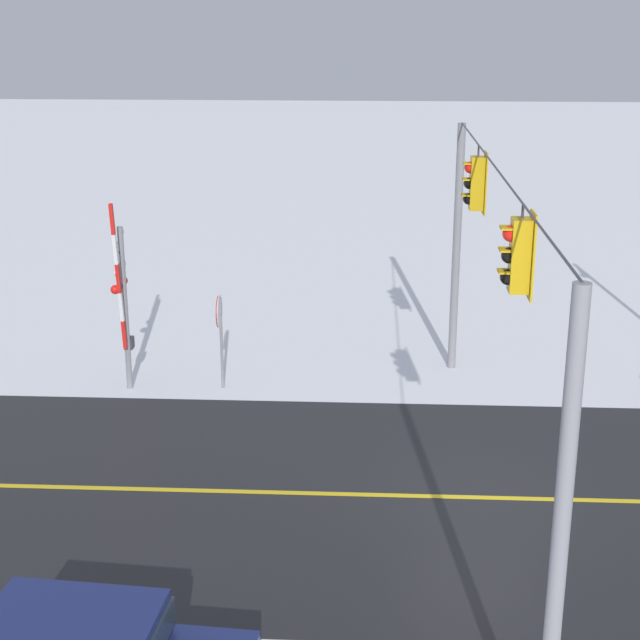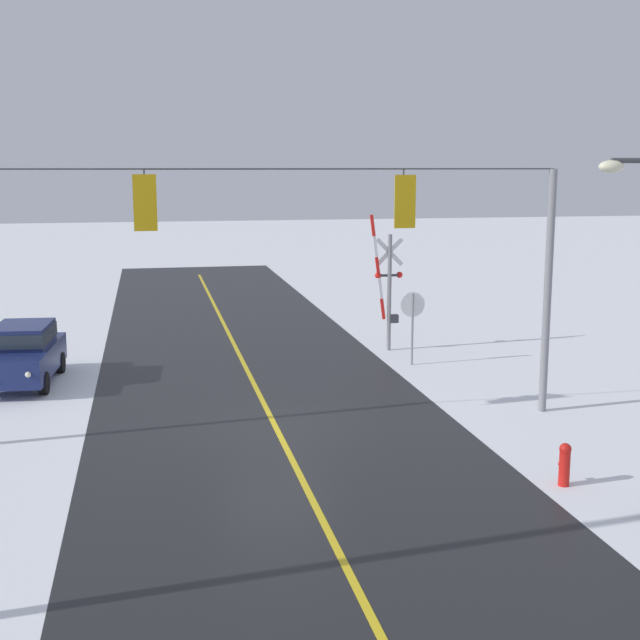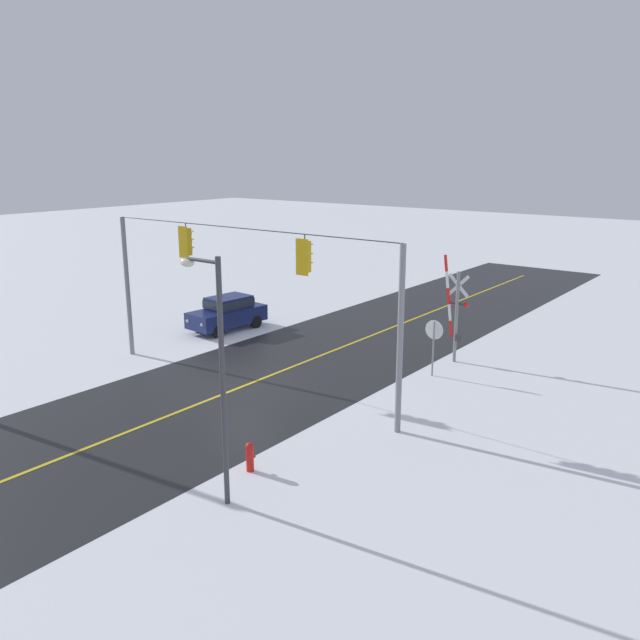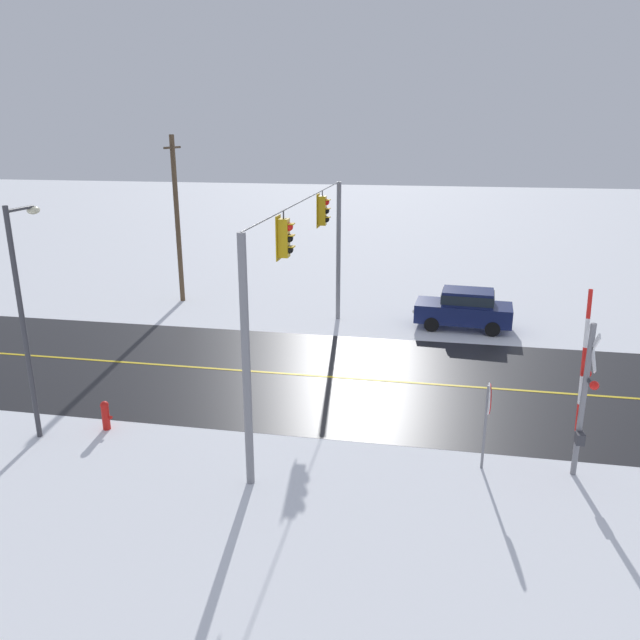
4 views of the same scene
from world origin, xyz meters
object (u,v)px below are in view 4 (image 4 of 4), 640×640
object	(u,v)px
parked_car_navy	(465,307)
fire_hydrant	(106,414)
utility_pole	(177,218)
stop_sign	(488,407)
railroad_crossing	(585,390)
streetlamp_near	(25,302)

from	to	relation	value
parked_car_navy	fire_hydrant	bearing A→B (deg)	137.62
utility_pole	fire_hydrant	bearing A→B (deg)	-166.19
parked_car_navy	utility_pole	bearing A→B (deg)	81.48
stop_sign	fire_hydrant	bearing A→B (deg)	88.82
fire_hydrant	railroad_crossing	bearing A→B (deg)	-90.20
railroad_crossing	fire_hydrant	size ratio (longest dim) A/B	5.31
parked_car_navy	fire_hydrant	size ratio (longest dim) A/B	4.89
fire_hydrant	utility_pole	distance (m)	14.59
parked_car_navy	stop_sign	bearing A→B (deg)	-179.88
railroad_crossing	streetlamp_near	xyz separation A→B (m)	(-0.50, 14.53, 1.63)
fire_hydrant	utility_pole	size ratio (longest dim) A/B	0.11
streetlamp_near	parked_car_navy	bearing A→B (deg)	-45.24
railroad_crossing	fire_hydrant	world-z (taller)	railroad_crossing
stop_sign	streetlamp_near	distance (m)	12.47
stop_sign	railroad_crossing	distance (m)	2.33
stop_sign	streetlamp_near	world-z (taller)	streetlamp_near
parked_car_navy	streetlamp_near	bearing A→B (deg)	134.76
stop_sign	utility_pole	size ratio (longest dim) A/B	0.29
fire_hydrant	stop_sign	bearing A→B (deg)	-91.18
railroad_crossing	utility_pole	distance (m)	21.36
parked_car_navy	utility_pole	xyz separation A→B (m)	(2.09, 13.96, 3.25)
stop_sign	fire_hydrant	xyz separation A→B (m)	(0.22, 10.62, -1.25)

